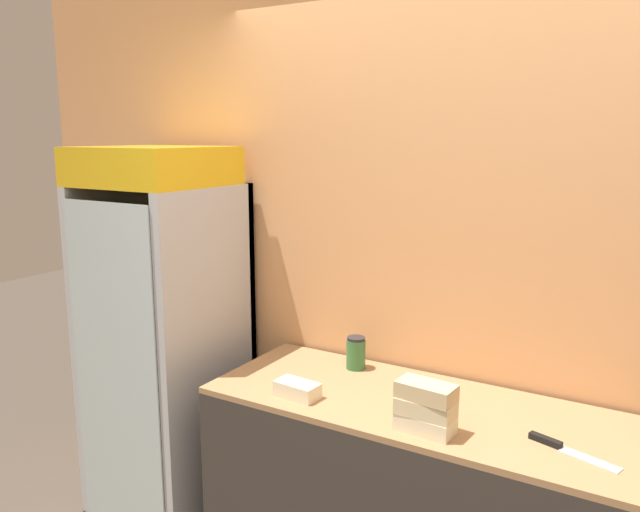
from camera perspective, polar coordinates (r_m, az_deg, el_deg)
wall_back at (r=2.68m, az=14.97°, el=-1.57°), size 5.20×0.09×2.70m
beverage_cooler at (r=3.22m, az=-13.46°, el=-5.72°), size 0.63×0.65×1.87m
sandwich_stack_bottom at (r=2.30m, az=9.58°, el=-14.84°), size 0.21×0.12×0.06m
sandwich_stack_middle at (r=2.28m, az=9.63°, el=-13.48°), size 0.21×0.11×0.06m
sandwich_stack_top at (r=2.25m, az=9.68°, el=-12.09°), size 0.21×0.12×0.06m
sandwich_flat_left at (r=2.54m, az=-2.09°, el=-12.10°), size 0.19×0.11×0.06m
chefs_knife at (r=2.31m, az=21.11°, el=-15.95°), size 0.30×0.12×0.02m
condiment_jar at (r=2.82m, az=3.30°, el=-8.84°), size 0.09×0.09×0.15m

